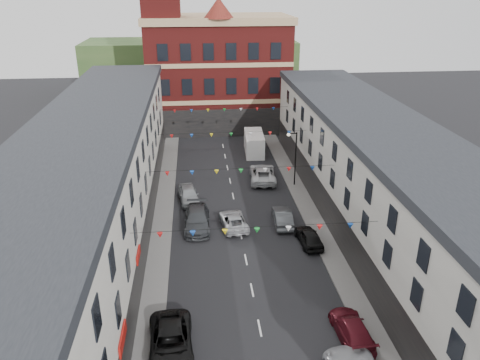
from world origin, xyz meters
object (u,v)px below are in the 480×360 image
object	(u,v)px
car_left_c	(171,343)
pedestrian	(206,215)
car_right_e	(282,217)
moving_car	(233,220)
car_left_d	(197,219)
car_left_e	(189,195)
car_right_c	(352,329)
white_van	(254,143)
street_lamp	(294,152)
car_right_d	(309,237)
car_right_f	(263,173)

from	to	relation	value
car_left_c	pedestrian	bearing A→B (deg)	77.96
car_right_e	moving_car	world-z (taller)	car_right_e
car_left_d	car_left_e	xyz separation A→B (m)	(-0.77, 5.41, -0.03)
car_right_c	white_van	world-z (taller)	white_van
car_right_e	pedestrian	world-z (taller)	pedestrian
street_lamp	pedestrian	world-z (taller)	street_lamp
pedestrian	street_lamp	bearing A→B (deg)	52.43
car_left_d	car_right_e	xyz separation A→B (m)	(7.68, -0.14, -0.09)
car_left_d	pedestrian	distance (m)	1.23
white_van	car_right_c	bearing A→B (deg)	-84.07
car_left_c	pedestrian	world-z (taller)	car_left_c
moving_car	pedestrian	distance (m)	2.62
car_left_d	car_right_d	bearing A→B (deg)	-21.19
car_right_c	car_right_d	distance (m)	11.27
car_left_d	pedestrian	xyz separation A→B (m)	(0.85, 0.89, -0.04)
street_lamp	car_right_d	distance (m)	12.60
car_right_d	car_left_c	bearing A→B (deg)	42.01
car_left_c	car_right_f	size ratio (longest dim) A/B	0.95
car_right_c	street_lamp	bearing A→B (deg)	-94.54
car_left_e	pedestrian	distance (m)	4.80
car_left_e	car_right_f	size ratio (longest dim) A/B	0.77
moving_car	white_van	bearing A→B (deg)	-109.31
car_right_c	car_right_f	size ratio (longest dim) A/B	0.78
car_right_d	white_van	xyz separation A→B (m)	(-1.70, 23.04, 0.61)
white_van	pedestrian	world-z (taller)	white_van
white_van	car_left_d	bearing A→B (deg)	-108.36
car_left_e	moving_car	size ratio (longest dim) A/B	0.99
car_left_e	car_right_e	size ratio (longest dim) A/B	1.05
car_right_c	white_van	bearing A→B (deg)	-89.14
car_right_f	moving_car	distance (m)	11.10
street_lamp	car_left_e	size ratio (longest dim) A/B	1.31
car_right_c	car_left_e	bearing A→B (deg)	-65.93
car_right_d	pedestrian	size ratio (longest dim) A/B	2.63
car_right_e	pedestrian	distance (m)	6.91
white_van	car_right_d	bearing A→B (deg)	-82.69
car_right_c	moving_car	bearing A→B (deg)	-69.98
street_lamp	pedestrian	bearing A→B (deg)	-141.84
car_left_c	car_right_e	bearing A→B (deg)	55.22
car_right_d	car_right_f	world-z (taller)	car_right_f
car_left_d	white_van	distance (m)	20.65
car_right_e	moving_car	bearing A→B (deg)	3.18
street_lamp	car_right_c	bearing A→B (deg)	-92.57
car_right_f	car_left_c	bearing A→B (deg)	75.36
car_right_d	car_right_e	size ratio (longest dim) A/B	0.93
car_left_d	car_right_f	distance (m)	12.50
street_lamp	car_right_c	distance (m)	23.65
car_left_c	car_right_c	distance (m)	11.00
car_left_d	car_right_e	world-z (taller)	car_left_d
car_right_f	pedestrian	bearing A→B (deg)	59.87
car_left_d	car_right_e	size ratio (longest dim) A/B	1.28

